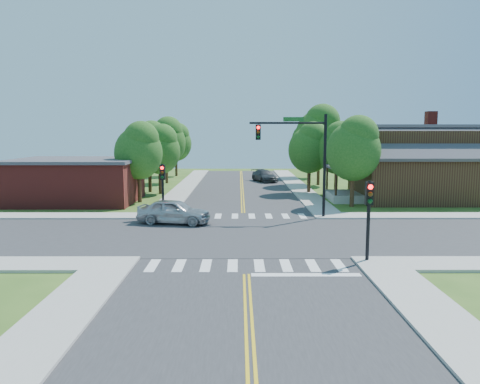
{
  "coord_description": "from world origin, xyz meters",
  "views": [
    {
      "loc": [
        -0.31,
        -26.58,
        6.0
      ],
      "look_at": [
        -0.25,
        2.88,
        2.2
      ],
      "focal_mm": 35.0,
      "sensor_mm": 36.0,
      "label": 1
    }
  ],
  "objects_px": {
    "signal_pole_nw": "(163,180)",
    "car_silver": "(174,212)",
    "house_ne": "(415,163)",
    "car_dgrey": "(264,176)",
    "signal_pole_se": "(369,206)",
    "signal_mast_ne": "(300,149)"
  },
  "relations": [
    {
      "from": "signal_pole_se",
      "to": "signal_pole_nw",
      "type": "bearing_deg",
      "value": 135.0
    },
    {
      "from": "signal_mast_ne",
      "to": "house_ne",
      "type": "height_order",
      "value": "signal_mast_ne"
    },
    {
      "from": "signal_mast_ne",
      "to": "car_dgrey",
      "type": "distance_m",
      "value": 24.28
    },
    {
      "from": "signal_mast_ne",
      "to": "car_silver",
      "type": "distance_m",
      "value": 9.62
    },
    {
      "from": "signal_pole_nw",
      "to": "car_dgrey",
      "type": "height_order",
      "value": "signal_pole_nw"
    },
    {
      "from": "signal_pole_nw",
      "to": "house_ne",
      "type": "relative_size",
      "value": 0.29
    },
    {
      "from": "signal_mast_ne",
      "to": "house_ne",
      "type": "relative_size",
      "value": 0.55
    },
    {
      "from": "signal_pole_nw",
      "to": "car_silver",
      "type": "bearing_deg",
      "value": -63.39
    },
    {
      "from": "car_silver",
      "to": "car_dgrey",
      "type": "bearing_deg",
      "value": -3.75
    },
    {
      "from": "signal_pole_nw",
      "to": "car_silver",
      "type": "height_order",
      "value": "signal_pole_nw"
    },
    {
      "from": "signal_pole_nw",
      "to": "signal_pole_se",
      "type": "bearing_deg",
      "value": -45.0
    },
    {
      "from": "signal_mast_ne",
      "to": "signal_pole_nw",
      "type": "distance_m",
      "value": 9.76
    },
    {
      "from": "signal_mast_ne",
      "to": "signal_pole_nw",
      "type": "xyz_separation_m",
      "value": [
        -9.51,
        -0.01,
        -2.19
      ]
    },
    {
      "from": "car_dgrey",
      "to": "signal_pole_se",
      "type": "bearing_deg",
      "value": -104.42
    },
    {
      "from": "signal_mast_ne",
      "to": "car_dgrey",
      "type": "xyz_separation_m",
      "value": [
        -1.15,
        23.89,
        -4.16
      ]
    },
    {
      "from": "signal_pole_se",
      "to": "car_dgrey",
      "type": "bearing_deg",
      "value": 94.62
    },
    {
      "from": "car_dgrey",
      "to": "signal_pole_nw",
      "type": "bearing_deg",
      "value": -128.33
    },
    {
      "from": "car_silver",
      "to": "signal_pole_se",
      "type": "bearing_deg",
      "value": -119.94
    },
    {
      "from": "signal_mast_ne",
      "to": "car_dgrey",
      "type": "bearing_deg",
      "value": 92.76
    },
    {
      "from": "house_ne",
      "to": "car_silver",
      "type": "xyz_separation_m",
      "value": [
        -19.67,
        -10.73,
        -2.52
      ]
    },
    {
      "from": "signal_pole_nw",
      "to": "house_ne",
      "type": "xyz_separation_m",
      "value": [
        20.71,
        8.66,
        0.67
      ]
    },
    {
      "from": "signal_pole_se",
      "to": "house_ne",
      "type": "height_order",
      "value": "house_ne"
    }
  ]
}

